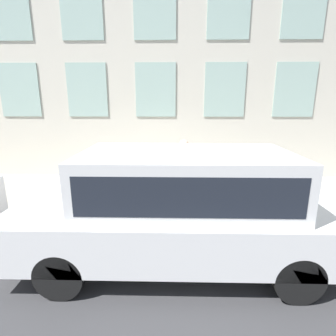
% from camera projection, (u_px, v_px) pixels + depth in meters
% --- Properties ---
extents(ground_plane, '(80.00, 80.00, 0.00)m').
position_uv_depth(ground_plane, '(147.00, 224.00, 5.47)').
color(ground_plane, '#38383A').
extents(sidewalk, '(3.17, 60.00, 0.16)m').
position_uv_depth(sidewalk, '(153.00, 194.00, 6.99)').
color(sidewalk, '#A8A093').
rests_on(sidewalk, ground_plane).
extents(building_facade, '(0.33, 40.00, 7.09)m').
position_uv_depth(building_facade, '(156.00, 65.00, 7.81)').
color(building_facade, beige).
rests_on(building_facade, ground_plane).
extents(fire_hydrant, '(0.28, 0.41, 0.73)m').
position_uv_depth(fire_hydrant, '(151.00, 190.00, 5.93)').
color(fire_hydrant, gray).
rests_on(fire_hydrant, sidewalk).
extents(person, '(0.35, 0.23, 1.45)m').
position_uv_depth(person, '(184.00, 164.00, 6.33)').
color(person, '#998466').
rests_on(person, sidewalk).
extents(parked_truck_white_near, '(1.83, 4.88, 1.78)m').
position_uv_depth(parked_truck_white_near, '(181.00, 203.00, 3.95)').
color(parked_truck_white_near, black).
rests_on(parked_truck_white_near, ground_plane).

